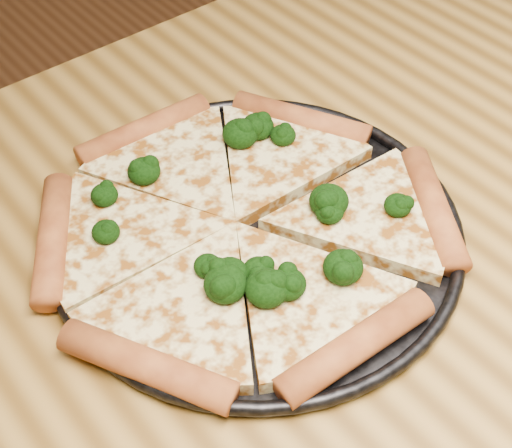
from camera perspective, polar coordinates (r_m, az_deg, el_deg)
dining_table at (r=0.73m, az=7.29°, el=-8.47°), size 1.20×0.90×0.75m
pizza_pan at (r=0.68m, az=0.00°, el=-0.47°), size 0.38×0.38×0.02m
pizza at (r=0.67m, az=-1.27°, el=0.04°), size 0.40×0.36×0.03m
broccoli_florets at (r=0.66m, az=0.07°, el=0.41°), size 0.25×0.24×0.03m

